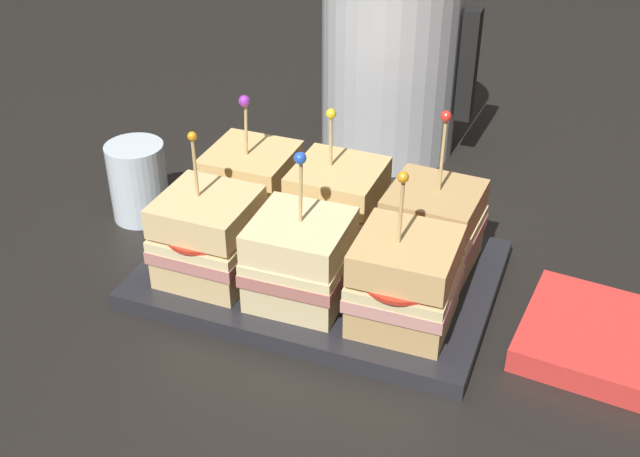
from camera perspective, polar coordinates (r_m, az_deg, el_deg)
ground_plane at (r=0.82m, az=0.00°, el=-3.77°), size 6.00×6.00×0.00m
serving_platter at (r=0.81m, az=0.00°, el=-3.26°), size 0.34×0.23×0.02m
sandwich_front_left at (r=0.78m, az=-7.94°, el=-0.62°), size 0.09×0.09×0.15m
sandwich_front_center at (r=0.74m, az=-1.22°, el=-2.26°), size 0.09×0.09×0.15m
sandwich_front_right at (r=0.72m, az=6.03°, el=-3.80°), size 0.09×0.09×0.16m
sandwich_back_left at (r=0.86m, az=-4.86°, el=2.88°), size 0.09×0.09×0.15m
sandwich_back_center at (r=0.82m, az=1.20°, el=1.65°), size 0.09×0.09×0.15m
sandwich_back_right at (r=0.80m, az=7.99°, el=0.10°), size 0.09×0.09×0.17m
kettle_steel at (r=1.03m, az=5.09°, el=11.81°), size 0.19×0.17×0.26m
drinking_glass at (r=0.92m, az=-12.79°, el=3.29°), size 0.07×0.07×0.09m
napkin_stack at (r=0.77m, az=19.20°, el=-7.38°), size 0.15×0.15×0.02m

